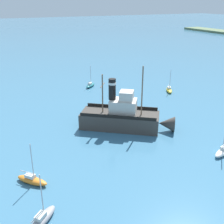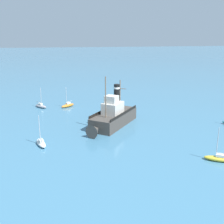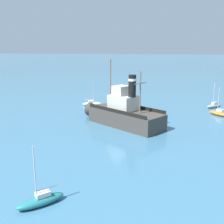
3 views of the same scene
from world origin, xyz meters
TOP-DOWN VIEW (x-y plane):
  - ground_plane at (0.00, 0.00)m, footprint 600.00×600.00m
  - old_tugboat at (0.33, 0.14)m, footprint 11.43×13.49m
  - sailboat_yellow at (-11.40, 18.02)m, footprint 3.84×2.86m
  - sailboat_orange at (8.39, -15.75)m, footprint 3.61×3.29m
  - sailboat_white at (13.28, 7.74)m, footprint 2.23×3.95m
  - sailboat_grey at (14.74, -16.20)m, footprint 3.35×3.57m

SIDE VIEW (x-z plane):
  - ground_plane at x=0.00m, z-range 0.00..0.00m
  - sailboat_yellow at x=-11.40m, z-range -2.02..2.88m
  - sailboat_orange at x=8.39m, z-range -2.02..2.88m
  - sailboat_white at x=13.28m, z-range -2.02..2.88m
  - sailboat_grey at x=14.74m, z-range -2.02..2.88m
  - old_tugboat at x=0.33m, z-range -3.12..6.78m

